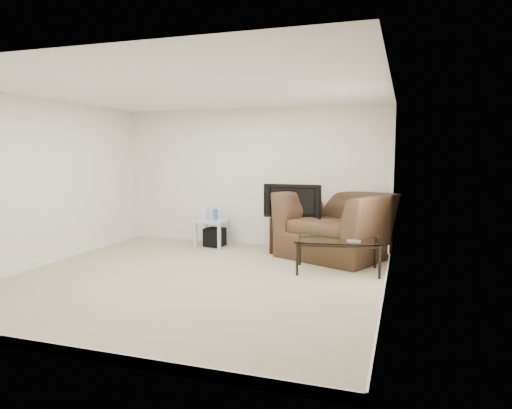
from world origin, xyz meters
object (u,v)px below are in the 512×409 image
(television, at_px, (294,201))
(recliner, at_px, (336,214))
(coffee_table, at_px, (337,256))
(subwoofer, at_px, (215,237))
(tv_stand, at_px, (294,235))
(side_table, at_px, (213,233))

(television, distance_m, recliner, 0.77)
(coffee_table, bearing_deg, subwoofer, 155.39)
(tv_stand, relative_size, subwoofer, 2.28)
(tv_stand, relative_size, coffee_table, 0.61)
(tv_stand, height_order, television, television)
(television, relative_size, side_table, 1.78)
(television, xyz_separation_m, coffee_table, (0.90, -1.04, -0.66))
(television, distance_m, coffee_table, 1.52)
(television, height_order, coffee_table, television)
(tv_stand, distance_m, coffee_table, 1.40)
(side_table, relative_size, coffee_table, 0.43)
(tv_stand, distance_m, side_table, 1.51)
(coffee_table, bearing_deg, side_table, 156.07)
(tv_stand, height_order, side_table, tv_stand)
(side_table, height_order, coffee_table, side_table)
(side_table, height_order, recliner, recliner)
(tv_stand, distance_m, subwoofer, 1.48)
(recliner, bearing_deg, coffee_table, -56.30)
(television, bearing_deg, recliner, -5.29)
(recliner, bearing_deg, side_table, -159.17)
(subwoofer, distance_m, recliner, 2.28)
(tv_stand, xyz_separation_m, television, (0.00, -0.03, 0.59))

